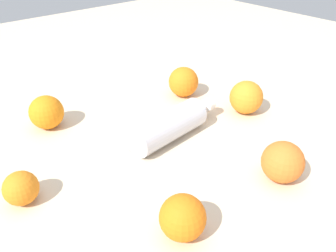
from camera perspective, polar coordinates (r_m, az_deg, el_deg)
ground_plane at (r=0.78m, az=0.99°, el=-0.42°), size 2.40×2.40×0.00m
water_bottle at (r=0.74m, az=1.16°, el=0.62°), size 0.24×0.09×0.07m
orange_0 at (r=0.52m, az=2.53°, el=-15.42°), size 0.07×0.07×0.07m
orange_1 at (r=0.91m, az=2.68°, el=7.59°), size 0.08×0.08×0.08m
orange_2 at (r=0.85m, az=13.28°, el=4.83°), size 0.08×0.08×0.08m
orange_3 at (r=0.63m, az=-23.94°, el=-9.73°), size 0.06×0.06×0.06m
orange_4 at (r=0.81m, az=-20.14°, el=2.23°), size 0.08×0.08×0.08m
orange_5 at (r=0.65m, az=19.09°, el=-5.85°), size 0.08×0.08×0.08m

